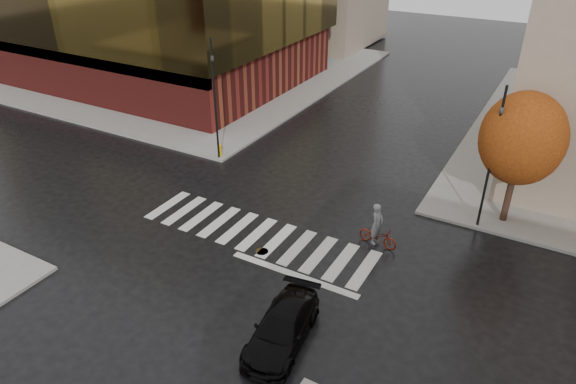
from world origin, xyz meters
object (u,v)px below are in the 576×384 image
(traffic_light_ne, at_px, (493,151))
(sedan, at_px, (282,328))
(fire_hydrant, at_px, (220,149))
(traffic_light_nw, at_px, (214,93))
(cyclist, at_px, (378,231))

(traffic_light_ne, bearing_deg, sedan, 88.01)
(traffic_light_ne, xyz_separation_m, fire_hydrant, (-15.50, 0.20, -3.49))
(traffic_light_nw, bearing_deg, traffic_light_ne, 66.61)
(traffic_light_nw, bearing_deg, sedan, 21.09)
(cyclist, bearing_deg, traffic_light_ne, -37.75)
(cyclist, relative_size, traffic_light_nw, 0.29)
(traffic_light_nw, relative_size, traffic_light_ne, 1.04)
(sedan, bearing_deg, fire_hydrant, 126.48)
(traffic_light_ne, bearing_deg, cyclist, 65.68)
(sedan, height_order, traffic_light_nw, traffic_light_nw)
(traffic_light_ne, height_order, fire_hydrant, traffic_light_ne)
(traffic_light_nw, bearing_deg, cyclist, 48.62)
(traffic_light_nw, height_order, traffic_light_ne, traffic_light_nw)
(traffic_light_ne, relative_size, fire_hydrant, 8.80)
(fire_hydrant, bearing_deg, traffic_light_ne, -0.74)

